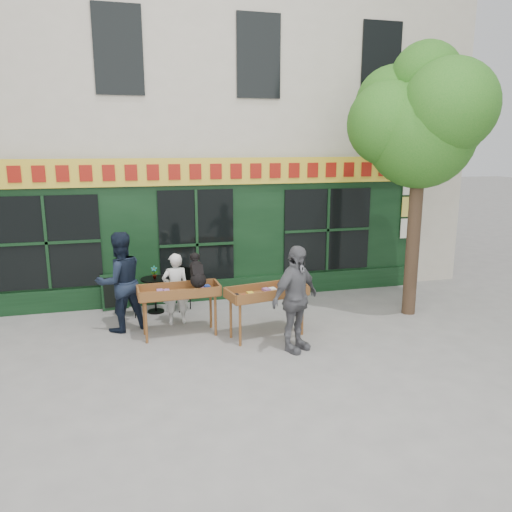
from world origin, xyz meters
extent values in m
plane|color=slate|center=(0.00, 0.00, 0.00)|extent=(80.00, 80.00, 0.00)
cube|color=beige|center=(0.00, 6.00, 5.00)|extent=(14.00, 7.00, 10.00)
cube|color=black|center=(0.00, 2.42, 1.60)|extent=(11.00, 0.16, 3.20)
cube|color=yellow|center=(0.00, 2.30, 3.00)|extent=(11.00, 0.06, 0.60)
cube|color=#9A180E|center=(0.00, 2.26, 3.00)|extent=(9.60, 0.03, 0.34)
cube|color=black|center=(0.00, 2.32, 0.25)|extent=(11.00, 0.10, 0.50)
cube|color=black|center=(0.00, 2.32, 1.35)|extent=(1.70, 0.05, 2.50)
cube|color=black|center=(-3.20, 2.32, 1.55)|extent=(2.20, 0.05, 2.00)
cube|color=black|center=(3.20, 2.32, 1.55)|extent=(2.20, 0.05, 2.00)
cube|color=silver|center=(5.40, 2.30, 1.50)|extent=(0.42, 0.02, 0.50)
cube|color=#E5D14C|center=(5.40, 2.30, 2.05)|extent=(0.42, 0.02, 0.50)
cube|color=silver|center=(5.40, 2.30, 2.60)|extent=(0.42, 0.02, 0.50)
cylinder|color=#382619|center=(4.30, 0.30, 1.80)|extent=(0.28, 0.28, 3.60)
sphere|color=#165D15|center=(4.30, 0.30, 3.80)|extent=(2.20, 2.20, 2.20)
sphere|color=#165D15|center=(5.00, 0.60, 4.10)|extent=(1.80, 1.80, 1.80)
sphere|color=#165D15|center=(3.70, 0.50, 4.00)|extent=(1.70, 1.70, 1.70)
sphere|color=#165D15|center=(4.50, -0.30, 4.30)|extent=(1.80, 1.80, 1.80)
sphere|color=#165D15|center=(4.00, 0.90, 4.40)|extent=(1.60, 1.60, 1.60)
sphere|color=#165D15|center=(4.40, 0.40, 4.90)|extent=(1.40, 1.40, 1.40)
cylinder|color=brown|center=(-1.29, 0.02, 0.40)|extent=(0.05, 0.05, 0.80)
cylinder|color=brown|center=(0.01, 0.07, 0.40)|extent=(0.05, 0.05, 0.80)
cylinder|color=brown|center=(-1.31, 0.46, 0.40)|extent=(0.05, 0.05, 0.80)
cylinder|color=brown|center=(-0.01, 0.51, 0.40)|extent=(0.05, 0.05, 0.80)
cube|color=brown|center=(-0.65, 0.27, 0.82)|extent=(1.52, 0.64, 0.05)
cube|color=brown|center=(-0.64, -0.02, 0.90)|extent=(1.50, 0.10, 0.18)
cube|color=brown|center=(-0.66, 0.56, 0.90)|extent=(1.50, 0.10, 0.18)
cube|color=brown|center=(-0.65, 0.27, 0.88)|extent=(1.31, 0.45, 0.06)
imported|color=silver|center=(-0.65, 0.92, 0.74)|extent=(0.55, 0.37, 1.47)
cylinder|color=brown|center=(0.35, -0.55, 0.40)|extent=(0.05, 0.05, 0.80)
cylinder|color=brown|center=(1.63, -0.31, 0.40)|extent=(0.05, 0.05, 0.80)
cylinder|color=brown|center=(0.27, -0.12, 0.40)|extent=(0.05, 0.05, 0.80)
cylinder|color=brown|center=(1.55, 0.12, 0.40)|extent=(0.05, 0.05, 0.80)
cube|color=brown|center=(0.95, -0.21, 0.82)|extent=(1.58, 0.85, 0.05)
cube|color=brown|center=(1.00, -0.50, 0.90)|extent=(1.48, 0.32, 0.18)
cube|color=brown|center=(0.89, 0.07, 0.90)|extent=(1.48, 0.32, 0.18)
cube|color=brown|center=(0.95, -0.21, 0.88)|extent=(1.35, 0.63, 0.06)
imported|color=#555559|center=(1.25, -0.96, 0.95)|extent=(1.20, 0.97, 1.90)
cylinder|color=black|center=(-1.02, 1.75, 0.02)|extent=(0.36, 0.36, 0.03)
cylinder|color=black|center=(-1.02, 1.75, 0.38)|extent=(0.04, 0.04, 0.72)
cylinder|color=black|center=(-1.02, 1.75, 0.75)|extent=(0.60, 0.60, 0.03)
cube|color=black|center=(-1.57, 1.65, 0.45)|extent=(0.44, 0.44, 0.03)
cube|color=black|center=(-1.73, 1.69, 0.70)|extent=(0.12, 0.36, 0.50)
cylinder|color=black|center=(-1.46, 1.47, 0.22)|extent=(0.02, 0.02, 0.44)
cylinder|color=black|center=(-1.38, 1.76, 0.22)|extent=(0.02, 0.02, 0.44)
cylinder|color=black|center=(-1.75, 1.54, 0.22)|extent=(0.02, 0.02, 0.44)
cylinder|color=black|center=(-1.67, 1.83, 0.22)|extent=(0.02, 0.02, 0.44)
cube|color=black|center=(-0.47, 1.80, 0.45)|extent=(0.49, 0.49, 0.03)
cube|color=black|center=(-0.32, 1.89, 0.70)|extent=(0.21, 0.32, 0.50)
cylinder|color=black|center=(-0.67, 1.85, 0.22)|extent=(0.02, 0.02, 0.44)
cylinder|color=black|center=(-0.52, 1.59, 0.22)|extent=(0.02, 0.02, 0.44)
cylinder|color=black|center=(-0.41, 2.00, 0.22)|extent=(0.02, 0.02, 0.44)
cylinder|color=black|center=(-0.26, 1.75, 0.22)|extent=(0.02, 0.02, 0.44)
imported|color=gray|center=(-1.02, 1.75, 0.90)|extent=(0.15, 0.10, 0.27)
imported|color=black|center=(-1.72, 0.85, 0.98)|extent=(1.16, 1.03, 1.96)
cube|color=black|center=(-1.88, 2.20, 0.40)|extent=(0.58, 0.27, 0.79)
cube|color=black|center=(-1.88, 2.18, 0.40)|extent=(0.48, 0.23, 0.65)
camera|label=1|loc=(-1.53, -8.85, 3.59)|focal=35.00mm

